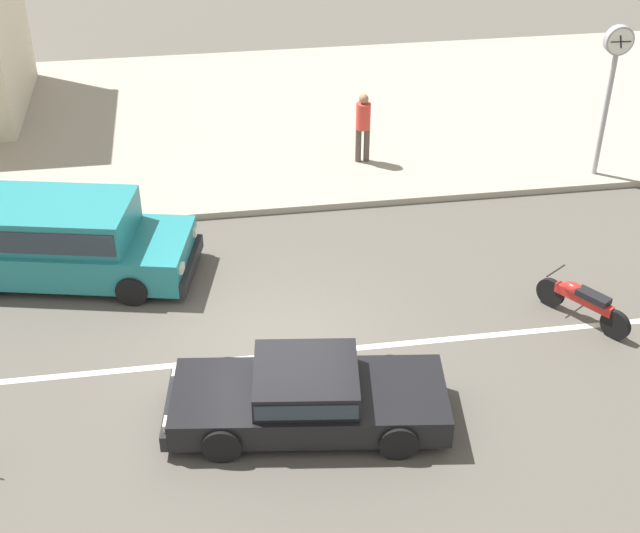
{
  "coord_description": "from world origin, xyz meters",
  "views": [
    {
      "loc": [
        -1.12,
        -11.98,
        9.7
      ],
      "look_at": [
        0.93,
        1.46,
        0.8
      ],
      "focal_mm": 50.0,
      "sensor_mm": 36.0,
      "label": 1
    }
  ],
  "objects_px": {
    "sedan_black_1": "(307,395)",
    "pedestrian_by_shop": "(363,123)",
    "minivan_teal_4": "(60,236)",
    "street_clock": "(614,66)",
    "motorcycle_0": "(582,301)"
  },
  "relations": [
    {
      "from": "sedan_black_1",
      "to": "minivan_teal_4",
      "type": "relative_size",
      "value": 0.89
    },
    {
      "from": "minivan_teal_4",
      "to": "motorcycle_0",
      "type": "bearing_deg",
      "value": -17.7
    },
    {
      "from": "sedan_black_1",
      "to": "pedestrian_by_shop",
      "type": "xyz_separation_m",
      "value": [
        2.52,
        8.56,
        0.61
      ]
    },
    {
      "from": "minivan_teal_4",
      "to": "street_clock",
      "type": "height_order",
      "value": "street_clock"
    },
    {
      "from": "minivan_teal_4",
      "to": "pedestrian_by_shop",
      "type": "distance_m",
      "value": 7.59
    },
    {
      "from": "motorcycle_0",
      "to": "pedestrian_by_shop",
      "type": "distance_m",
      "value": 7.25
    },
    {
      "from": "pedestrian_by_shop",
      "to": "motorcycle_0",
      "type": "bearing_deg",
      "value": -67.7
    },
    {
      "from": "sedan_black_1",
      "to": "minivan_teal_4",
      "type": "bearing_deg",
      "value": 130.12
    },
    {
      "from": "street_clock",
      "to": "sedan_black_1",
      "type": "bearing_deg",
      "value": -137.48
    },
    {
      "from": "sedan_black_1",
      "to": "street_clock",
      "type": "xyz_separation_m",
      "value": [
        7.76,
        7.11,
        2.22
      ]
    },
    {
      "from": "street_clock",
      "to": "pedestrian_by_shop",
      "type": "distance_m",
      "value": 5.66
    },
    {
      "from": "street_clock",
      "to": "pedestrian_by_shop",
      "type": "relative_size",
      "value": 2.07
    },
    {
      "from": "sedan_black_1",
      "to": "minivan_teal_4",
      "type": "height_order",
      "value": "minivan_teal_4"
    },
    {
      "from": "sedan_black_1",
      "to": "pedestrian_by_shop",
      "type": "bearing_deg",
      "value": 73.56
    },
    {
      "from": "sedan_black_1",
      "to": "pedestrian_by_shop",
      "type": "height_order",
      "value": "pedestrian_by_shop"
    }
  ]
}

